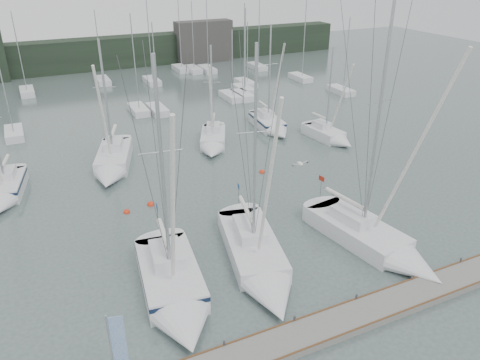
# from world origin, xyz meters

# --- Properties ---
(ground) EXTENTS (160.00, 160.00, 0.00)m
(ground) POSITION_xyz_m (0.00, 0.00, 0.00)
(ground) COLOR #485856
(ground) RESTS_ON ground
(dock) EXTENTS (24.00, 2.00, 0.40)m
(dock) POSITION_xyz_m (0.00, -5.00, 0.20)
(dock) COLOR slate
(dock) RESTS_ON ground
(far_treeline) EXTENTS (90.00, 4.00, 5.00)m
(far_treeline) POSITION_xyz_m (0.00, 62.00, 2.50)
(far_treeline) COLOR black
(far_treeline) RESTS_ON ground
(far_building_right) EXTENTS (10.00, 3.00, 7.00)m
(far_building_right) POSITION_xyz_m (18.00, 60.00, 3.50)
(far_building_right) COLOR #3B3936
(far_building_right) RESTS_ON ground
(mast_forest) EXTENTS (56.03, 26.95, 14.45)m
(mast_forest) POSITION_xyz_m (1.61, 42.80, 0.48)
(mast_forest) COLOR silver
(mast_forest) RESTS_ON ground
(sailboat_near_left) EXTENTS (4.43, 10.01, 14.67)m
(sailboat_near_left) POSITION_xyz_m (-7.05, 0.30, 0.66)
(sailboat_near_left) COLOR silver
(sailboat_near_left) RESTS_ON ground
(sailboat_near_center) EXTENTS (5.41, 11.29, 14.61)m
(sailboat_near_center) POSITION_xyz_m (-1.56, 0.61, 0.53)
(sailboat_near_center) COLOR silver
(sailboat_near_center) RESTS_ON ground
(sailboat_near_right) EXTENTS (4.58, 10.80, 16.61)m
(sailboat_near_right) POSITION_xyz_m (6.59, -0.79, 0.58)
(sailboat_near_right) COLOR silver
(sailboat_near_right) RESTS_ON ground
(sailboat_mid_a) EXTENTS (3.72, 7.46, 10.74)m
(sailboat_mid_a) POSITION_xyz_m (-15.43, 17.95, 0.57)
(sailboat_mid_a) COLOR silver
(sailboat_mid_a) RESTS_ON ground
(sailboat_mid_b) EXTENTS (5.52, 9.65, 12.23)m
(sailboat_mid_b) POSITION_xyz_m (-6.65, 19.58, 0.62)
(sailboat_mid_b) COLOR silver
(sailboat_mid_b) RESTS_ON ground
(sailboat_mid_c) EXTENTS (5.18, 7.61, 10.68)m
(sailboat_mid_c) POSITION_xyz_m (3.59, 20.82, 0.56)
(sailboat_mid_c) COLOR silver
(sailboat_mid_c) RESTS_ON ground
(sailboat_mid_d) EXTENTS (3.17, 7.73, 11.85)m
(sailboat_mid_d) POSITION_xyz_m (11.38, 22.80, 0.57)
(sailboat_mid_d) COLOR silver
(sailboat_mid_d) RESTS_ON ground
(sailboat_mid_e) EXTENTS (2.96, 6.58, 10.17)m
(sailboat_mid_e) POSITION_xyz_m (15.43, 17.30, 0.51)
(sailboat_mid_e) COLOR silver
(sailboat_mid_e) RESTS_ON ground
(buoy_a) EXTENTS (0.57, 0.57, 0.57)m
(buoy_a) POSITION_xyz_m (-5.25, 12.03, 0.00)
(buoy_a) COLOR red
(buoy_a) RESTS_ON ground
(buoy_b) EXTENTS (0.53, 0.53, 0.53)m
(buoy_b) POSITION_xyz_m (5.38, 13.62, 0.00)
(buoy_b) COLOR red
(buoy_b) RESTS_ON ground
(buoy_c) EXTENTS (0.51, 0.51, 0.51)m
(buoy_c) POSITION_xyz_m (-7.22, 11.66, 0.00)
(buoy_c) COLOR red
(buoy_c) RESTS_ON ground
(dock_banner) EXTENTS (0.66, 0.22, 4.47)m
(dock_banner) POSITION_xyz_m (-11.09, -4.77, 3.04)
(dock_banner) COLOR #A1A3A8
(dock_banner) RESTS_ON dock
(seagull) EXTENTS (0.95, 0.43, 0.19)m
(seagull) POSITION_xyz_m (-0.13, -0.84, 7.72)
(seagull) COLOR white
(seagull) RESTS_ON ground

